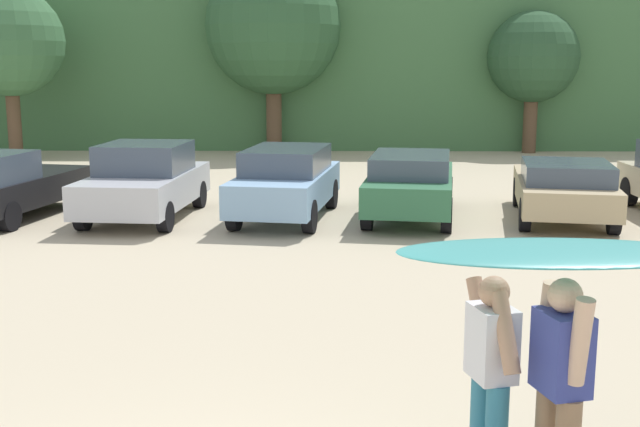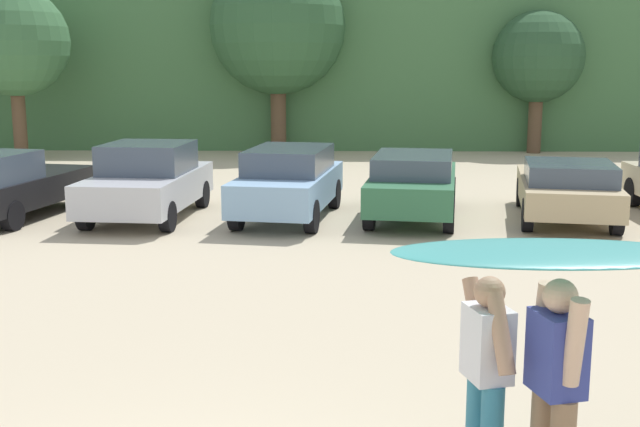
{
  "view_description": "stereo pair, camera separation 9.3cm",
  "coord_description": "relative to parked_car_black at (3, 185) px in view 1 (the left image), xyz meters",
  "views": [
    {
      "loc": [
        0.96,
        -4.7,
        3.38
      ],
      "look_at": [
        0.82,
        6.11,
        1.33
      ],
      "focal_mm": 44.83,
      "sensor_mm": 36.0,
      "label": 1
    },
    {
      "loc": [
        1.05,
        -4.7,
        3.38
      ],
      "look_at": [
        0.82,
        6.11,
        1.33
      ],
      "focal_mm": 44.83,
      "sensor_mm": 36.0,
      "label": 2
    }
  ],
  "objects": [
    {
      "name": "tree_center_right",
      "position": [
        14.66,
        13.37,
        2.78
      ],
      "size": [
        3.4,
        3.4,
        5.29
      ],
      "color": "brown",
      "rests_on": "ground_plane"
    },
    {
      "name": "parked_car_silver",
      "position": [
        3.04,
        0.24,
        0.05
      ],
      "size": [
        2.26,
        4.42,
        1.65
      ],
      "rotation": [
        0.0,
        0.0,
        1.49
      ],
      "color": "silver",
      "rests_on": "ground_plane"
    },
    {
      "name": "tree_center_left",
      "position": [
        4.96,
        13.35,
        3.92
      ],
      "size": [
        5.06,
        5.06,
        7.24
      ],
      "color": "brown",
      "rests_on": "ground_plane"
    },
    {
      "name": "parked_car_forest_green",
      "position": [
        8.87,
        0.33,
        0.01
      ],
      "size": [
        2.44,
        4.74,
        1.43
      ],
      "rotation": [
        0.0,
        0.0,
        1.42
      ],
      "color": "#2D6642",
      "rests_on": "ground_plane"
    },
    {
      "name": "parked_car_sky_blue",
      "position": [
        6.15,
        0.24,
        0.06
      ],
      "size": [
        2.39,
        4.58,
        1.56
      ],
      "rotation": [
        0.0,
        0.0,
        1.42
      ],
      "color": "#84ADD1",
      "rests_on": "ground_plane"
    },
    {
      "name": "hillside_ridge",
      "position": [
        6.15,
        19.88,
        2.9
      ],
      "size": [
        108.0,
        12.0,
        7.34
      ],
      "primitive_type": "cube",
      "color": "#427042",
      "rests_on": "ground_plane"
    },
    {
      "name": "person_adult",
      "position": [
        8.91,
        -11.12,
        0.22
      ],
      "size": [
        0.42,
        0.72,
        1.76
      ],
      "rotation": [
        0.0,
        0.0,
        3.4
      ],
      "color": "#8C6B4C",
      "rests_on": "ground_plane"
    },
    {
      "name": "person_companion",
      "position": [
        8.44,
        -10.76,
        0.17
      ],
      "size": [
        0.4,
        0.88,
        1.68
      ],
      "rotation": [
        0.0,
        0.0,
        3.4
      ],
      "color": "teal",
      "rests_on": "ground_plane"
    },
    {
      "name": "parked_car_tan",
      "position": [
        12.16,
        0.12,
        -0.06
      ],
      "size": [
        2.69,
        4.75,
        1.32
      ],
      "rotation": [
        0.0,
        0.0,
        1.39
      ],
      "color": "tan",
      "rests_on": "ground_plane"
    },
    {
      "name": "parked_car_black",
      "position": [
        0.0,
        0.0,
        0.0
      ],
      "size": [
        2.5,
        4.43,
        1.53
      ],
      "rotation": [
        0.0,
        0.0,
        1.39
      ],
      "color": "black",
      "rests_on": "ground_plane"
    },
    {
      "name": "tree_far_right",
      "position": [
        -4.11,
        11.2,
        3.3
      ],
      "size": [
        3.82,
        3.82,
        6.01
      ],
      "color": "brown",
      "rests_on": "ground_plane"
    },
    {
      "name": "surfboard_teal",
      "position": [
        8.8,
        -11.18,
        1.2
      ],
      "size": [
        2.39,
        0.69,
        0.15
      ],
      "rotation": [
        0.0,
        0.0,
        3.13
      ],
      "color": "teal"
    }
  ]
}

